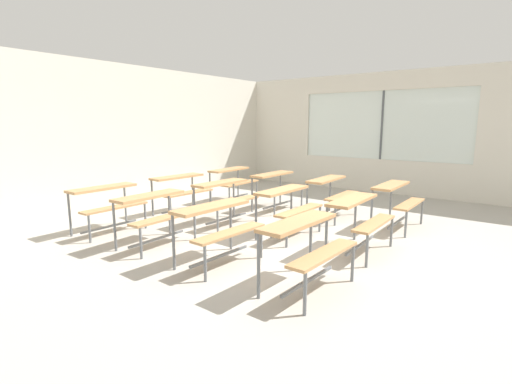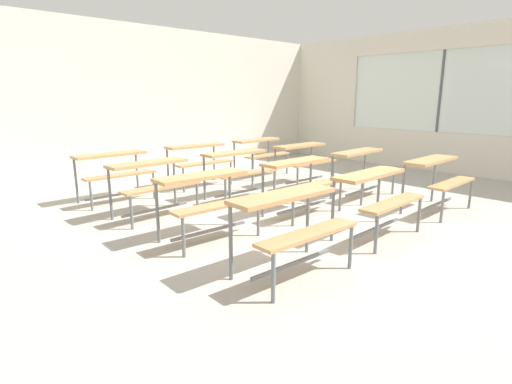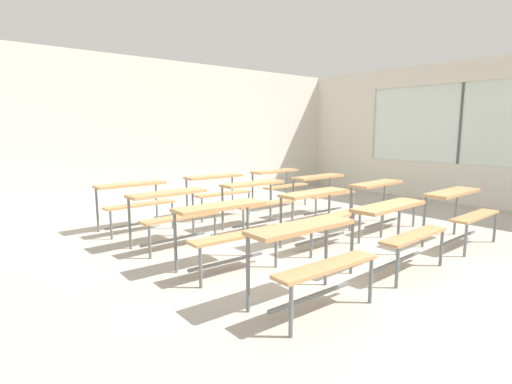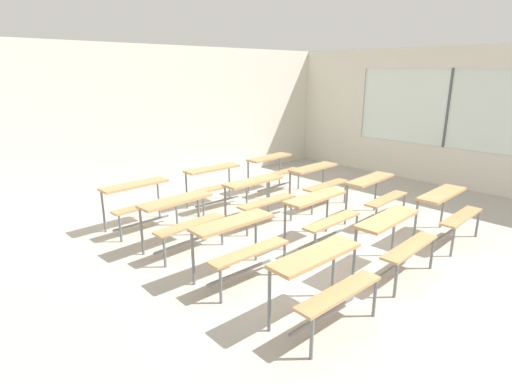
{
  "view_description": "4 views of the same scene",
  "coord_description": "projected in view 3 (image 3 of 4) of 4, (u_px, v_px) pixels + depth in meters",
  "views": [
    {
      "loc": [
        -4.63,
        -2.9,
        1.76
      ],
      "look_at": [
        0.25,
        0.85,
        0.64
      ],
      "focal_mm": 26.71,
      "sensor_mm": 36.0,
      "label": 1
    },
    {
      "loc": [
        -3.8,
        -3.3,
        1.6
      ],
      "look_at": [
        -0.35,
        0.47,
        0.37
      ],
      "focal_mm": 28.0,
      "sensor_mm": 36.0,
      "label": 2
    },
    {
      "loc": [
        -3.8,
        -3.3,
        1.6
      ],
      "look_at": [
        -0.55,
        0.61,
        0.79
      ],
      "focal_mm": 28.0,
      "sensor_mm": 36.0,
      "label": 3
    },
    {
      "loc": [
        -4.22,
        -3.15,
        2.5
      ],
      "look_at": [
        -0.02,
        1.3,
        0.66
      ],
      "focal_mm": 28.42,
      "sensor_mm": 36.0,
      "label": 4
    }
  ],
  "objects": [
    {
      "name": "ground",
      "position": [
        319.0,
        255.0,
        5.16
      ],
      "size": [
        10.0,
        9.0,
        0.05
      ],
      "primitive_type": "cube",
      "color": "#ADA89E"
    },
    {
      "name": "wall_back",
      "position": [
        157.0,
        133.0,
        8.34
      ],
      "size": [
        10.0,
        0.12,
        3.0
      ],
      "primitive_type": "cube",
      "color": "silver",
      "rests_on": "ground"
    },
    {
      "name": "wall_right",
      "position": [
        492.0,
        136.0,
        7.99
      ],
      "size": [
        0.12,
        9.0,
        3.0
      ],
      "color": "silver",
      "rests_on": "ground"
    },
    {
      "name": "desk_bench_r0c0",
      "position": [
        310.0,
        246.0,
        3.54
      ],
      "size": [
        1.12,
        0.62,
        0.74
      ],
      "rotation": [
        0.0,
        0.0,
        -0.03
      ],
      "color": "tan",
      "rests_on": "ground"
    },
    {
      "name": "desk_bench_r0c1",
      "position": [
        397.0,
        221.0,
        4.51
      ],
      "size": [
        1.12,
        0.62,
        0.74
      ],
      "rotation": [
        0.0,
        0.0,
        0.03
      ],
      "color": "tan",
      "rests_on": "ground"
    },
    {
      "name": "desk_bench_r0c2",
      "position": [
        460.0,
        205.0,
        5.49
      ],
      "size": [
        1.11,
        0.61,
        0.74
      ],
      "rotation": [
        0.0,
        0.0,
        0.02
      ],
      "color": "tan",
      "rests_on": "ground"
    },
    {
      "name": "desk_bench_r1c0",
      "position": [
        225.0,
        221.0,
        4.5
      ],
      "size": [
        1.12,
        0.63,
        0.74
      ],
      "rotation": [
        0.0,
        0.0,
        -0.04
      ],
      "color": "tan",
      "rests_on": "ground"
    },
    {
      "name": "desk_bench_r1c1",
      "position": [
        320.0,
        205.0,
        5.44
      ],
      "size": [
        1.1,
        0.6,
        0.74
      ],
      "rotation": [
        0.0,
        0.0,
        0.01
      ],
      "color": "tan",
      "rests_on": "ground"
    },
    {
      "name": "desk_bench_r1c2",
      "position": [
        382.0,
        194.0,
        6.38
      ],
      "size": [
        1.13,
        0.64,
        0.74
      ],
      "rotation": [
        0.0,
        0.0,
        0.04
      ],
      "color": "tan",
      "rests_on": "ground"
    },
    {
      "name": "desk_bench_r2c0",
      "position": [
        172.0,
        206.0,
        5.42
      ],
      "size": [
        1.12,
        0.64,
        0.74
      ],
      "rotation": [
        0.0,
        0.0,
        0.04
      ],
      "color": "tan",
      "rests_on": "ground"
    },
    {
      "name": "desk_bench_r2c1",
      "position": [
        257.0,
        194.0,
        6.38
      ],
      "size": [
        1.11,
        0.61,
        0.74
      ],
      "rotation": [
        0.0,
        0.0,
        -0.02
      ],
      "color": "tan",
      "rests_on": "ground"
    },
    {
      "name": "desk_bench_r2c2",
      "position": [
        323.0,
        186.0,
        7.28
      ],
      "size": [
        1.1,
        0.6,
        0.74
      ],
      "rotation": [
        0.0,
        0.0,
        -0.01
      ],
      "color": "tan",
      "rests_on": "ground"
    },
    {
      "name": "desk_bench_r3c0",
      "position": [
        134.0,
        195.0,
        6.28
      ],
      "size": [
        1.11,
        0.61,
        0.74
      ],
      "rotation": [
        0.0,
        0.0,
        0.01
      ],
      "color": "tan",
      "rests_on": "ground"
    },
    {
      "name": "desk_bench_r3c1",
      "position": [
        217.0,
        186.0,
        7.32
      ],
      "size": [
        1.12,
        0.64,
        0.74
      ],
      "rotation": [
        0.0,
        0.0,
        -0.04
      ],
      "color": "tan",
      "rests_on": "ground"
    },
    {
      "name": "desk_bench_r3c2",
      "position": [
        279.0,
        179.0,
        8.25
      ],
      "size": [
        1.12,
        0.63,
        0.74
      ],
      "rotation": [
        0.0,
        0.0,
        0.04
      ],
      "color": "tan",
      "rests_on": "ground"
    }
  ]
}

